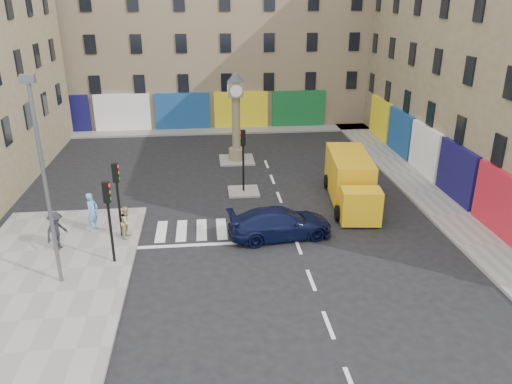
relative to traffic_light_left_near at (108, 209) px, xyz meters
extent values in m
plane|color=black|center=(8.30, -0.20, -2.62)|extent=(120.00, 120.00, 0.00)
cube|color=gray|center=(-2.70, -2.20, -2.55)|extent=(7.00, 16.00, 0.15)
cube|color=gray|center=(17.00, 9.80, -2.55)|extent=(2.60, 30.00, 0.15)
cube|color=gray|center=(4.30, 22.00, -2.55)|extent=(32.00, 2.40, 0.15)
cube|color=gray|center=(6.30, 7.80, -2.56)|extent=(1.80, 1.80, 0.12)
cube|color=gray|center=(6.30, 13.80, -2.56)|extent=(2.40, 2.40, 0.12)
cube|color=#846F58|center=(4.30, 27.80, 5.88)|extent=(32.00, 10.00, 17.00)
cylinder|color=black|center=(0.00, 0.00, -1.07)|extent=(0.12, 0.12, 2.80)
cube|color=black|center=(0.00, 0.00, 0.78)|extent=(0.28, 0.22, 0.90)
cylinder|color=black|center=(0.00, 2.40, -1.07)|extent=(0.12, 0.12, 2.80)
cube|color=black|center=(0.00, 2.40, 0.78)|extent=(0.28, 0.22, 0.90)
cylinder|color=black|center=(6.30, 7.80, -1.10)|extent=(0.12, 0.12, 2.80)
cube|color=black|center=(6.30, 7.80, 0.75)|extent=(0.28, 0.22, 0.90)
cylinder|color=#595B60|center=(-1.90, -1.40, 1.53)|extent=(0.16, 0.16, 8.00)
cube|color=#595B60|center=(-1.90, -1.40, 5.68)|extent=(0.50, 0.25, 0.30)
cylinder|color=#90805E|center=(6.30, 13.80, -2.10)|extent=(1.10, 1.10, 0.80)
cylinder|color=#90805E|center=(6.30, 13.80, 0.10)|extent=(0.56, 0.56, 3.60)
cube|color=#90805E|center=(6.30, 13.80, 2.40)|extent=(1.00, 1.00, 1.00)
cylinder|color=white|center=(6.30, 13.28, 2.40)|extent=(0.80, 0.06, 0.80)
cone|color=#333338|center=(6.30, 13.80, 3.25)|extent=(1.20, 1.20, 0.70)
imported|color=black|center=(7.60, 1.86, -1.89)|extent=(5.23, 2.63, 1.46)
cube|color=#EDAF13|center=(12.29, 6.61, -1.30)|extent=(2.66, 5.26, 2.42)
cube|color=#EDAF13|center=(11.86, 2.85, -1.62)|extent=(2.13, 1.48, 1.79)
cube|color=black|center=(11.86, 2.79, -1.20)|extent=(1.89, 1.14, 0.74)
cylinder|color=black|center=(10.86, 3.38, -2.20)|extent=(0.36, 0.87, 0.84)
cylinder|color=black|center=(12.96, 3.14, -2.20)|extent=(0.36, 0.87, 0.84)
cylinder|color=black|center=(11.39, 7.99, -2.20)|extent=(0.36, 0.87, 0.84)
cylinder|color=black|center=(13.48, 7.75, -2.20)|extent=(0.36, 0.87, 0.84)
imported|color=#60A0DD|center=(-1.47, 3.27, -1.50)|extent=(0.71, 0.84, 1.94)
imported|color=tan|center=(0.30, 2.32, -1.69)|extent=(0.79, 0.90, 1.56)
imported|color=black|center=(-2.70, 1.43, -1.56)|extent=(1.16, 1.36, 1.82)
camera|label=1|loc=(4.18, -19.65, 8.49)|focal=35.00mm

